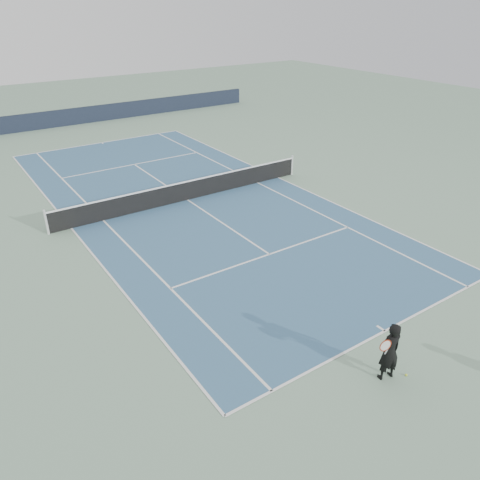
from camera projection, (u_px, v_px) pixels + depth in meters
ground at (188, 200)px, 22.20m from camera, size 80.00×80.00×0.00m
court_surface at (188, 200)px, 22.20m from camera, size 10.97×23.77×0.01m
tennis_net at (187, 190)px, 21.97m from camera, size 12.90×0.10×1.07m
windscreen_far at (73, 117)px, 35.04m from camera, size 30.00×0.25×1.20m
tennis_player at (389, 351)px, 11.49m from camera, size 0.80×0.56×1.66m
tennis_ball at (406, 375)px, 11.89m from camera, size 0.06×0.06×0.06m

